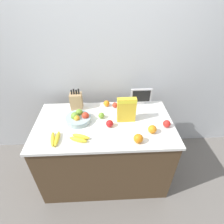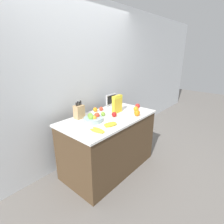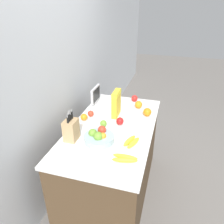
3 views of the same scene
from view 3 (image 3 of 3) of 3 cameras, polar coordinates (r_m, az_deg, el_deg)
name	(u,v)px [view 3 (image 3 of 3)]	position (r m, az deg, el deg)	size (l,w,h in m)	color
ground_plane	(112,190)	(2.73, 0.13, -19.69)	(14.00, 14.00, 0.00)	slate
wall_back	(52,80)	(2.21, -15.39, 8.11)	(9.00, 0.06, 2.60)	silver
counter	(113,161)	(2.42, 0.14, -12.63)	(1.46, 0.79, 0.88)	#4C3823
knife_block	(71,130)	(1.96, -10.64, -4.56)	(0.13, 0.11, 0.30)	tan
small_monitor	(96,95)	(2.58, -4.28, 4.51)	(0.25, 0.03, 0.21)	#B7B7BC
cereal_box	(116,102)	(2.30, 1.11, 2.56)	(0.20, 0.06, 0.28)	gold
fruit_bowl	(99,137)	(1.94, -3.43, -6.51)	(0.27, 0.27, 0.11)	#99B2B7
banana_bunch_left	(125,158)	(1.74, 3.42, -12.00)	(0.10, 0.21, 0.04)	yellow
banana_bunch_right	(131,142)	(1.92, 5.11, -7.72)	(0.21, 0.14, 0.04)	yellow
apple_leftmost	(103,123)	(2.14, -2.26, -3.02)	(0.07, 0.07, 0.07)	#6B9E33
apple_near_bananas	(135,98)	(2.68, 5.91, 3.57)	(0.08, 0.08, 0.08)	red
apple_front	(120,121)	(2.18, 2.08, -2.38)	(0.08, 0.08, 0.08)	red
apple_middle	(91,113)	(2.34, -5.59, -0.39)	(0.06, 0.06, 0.06)	red
orange_front_left	(147,112)	(2.36, 9.19, -0.02)	(0.09, 0.09, 0.09)	orange
orange_by_cereal	(139,105)	(2.51, 6.96, 1.92)	(0.09, 0.09, 0.09)	orange
orange_near_bowl	(84,117)	(2.27, -7.34, -1.32)	(0.07, 0.07, 0.07)	orange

